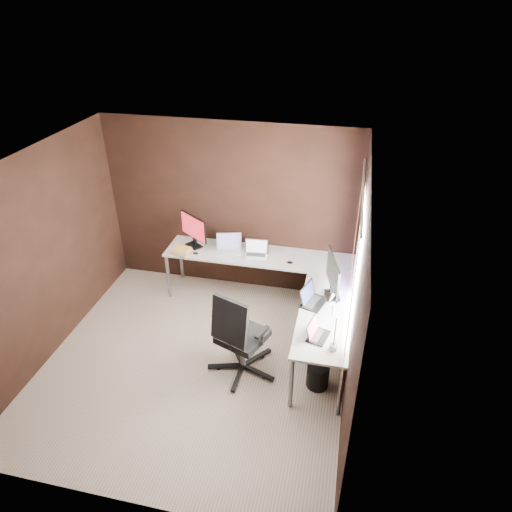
{
  "coord_description": "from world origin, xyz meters",
  "views": [
    {
      "loc": [
        1.62,
        -3.86,
        4.02
      ],
      "look_at": [
        0.56,
        0.95,
        1.04
      ],
      "focal_mm": 32.0,
      "sensor_mm": 36.0,
      "label": 1
    }
  ],
  "objects_px": {
    "desk_lamp": "(330,315)",
    "laptop_silver": "(256,252)",
    "wastebasket": "(318,375)",
    "monitor_left": "(194,229)",
    "laptop_black_big": "(312,299)",
    "laptop_black_small": "(316,333)",
    "drawer_pedestal": "(322,303)",
    "laptop_white": "(229,247)",
    "monitor_right": "(333,275)",
    "office_chair": "(241,349)",
    "book_stack": "(182,251)"
  },
  "relations": [
    {
      "from": "monitor_left",
      "to": "office_chair",
      "type": "xyz_separation_m",
      "value": [
        1.07,
        -1.55,
        -0.66
      ]
    },
    {
      "from": "desk_lamp",
      "to": "wastebasket",
      "type": "distance_m",
      "value": 0.99
    },
    {
      "from": "laptop_black_big",
      "to": "monitor_right",
      "type": "bearing_deg",
      "value": -32.13
    },
    {
      "from": "laptop_white",
      "to": "office_chair",
      "type": "bearing_deg",
      "value": -84.74
    },
    {
      "from": "monitor_left",
      "to": "desk_lamp",
      "type": "xyz_separation_m",
      "value": [
        2.05,
        -1.7,
        0.13
      ]
    },
    {
      "from": "wastebasket",
      "to": "laptop_black_small",
      "type": "bearing_deg",
      "value": -177.14
    },
    {
      "from": "laptop_white",
      "to": "monitor_left",
      "type": "bearing_deg",
      "value": 163.13
    },
    {
      "from": "monitor_left",
      "to": "book_stack",
      "type": "relative_size",
      "value": 1.59
    },
    {
      "from": "book_stack",
      "to": "office_chair",
      "type": "bearing_deg",
      "value": -47.9
    },
    {
      "from": "laptop_black_small",
      "to": "book_stack",
      "type": "relative_size",
      "value": 1.06
    },
    {
      "from": "desk_lamp",
      "to": "drawer_pedestal",
      "type": "bearing_deg",
      "value": 109.23
    },
    {
      "from": "monitor_left",
      "to": "laptop_black_small",
      "type": "relative_size",
      "value": 1.5
    },
    {
      "from": "book_stack",
      "to": "office_chair",
      "type": "height_order",
      "value": "office_chair"
    },
    {
      "from": "drawer_pedestal",
      "to": "wastebasket",
      "type": "relative_size",
      "value": 2.02
    },
    {
      "from": "monitor_left",
      "to": "laptop_black_small",
      "type": "height_order",
      "value": "monitor_left"
    },
    {
      "from": "laptop_white",
      "to": "book_stack",
      "type": "relative_size",
      "value": 1.34
    },
    {
      "from": "laptop_white",
      "to": "laptop_black_big",
      "type": "distance_m",
      "value": 1.61
    },
    {
      "from": "office_chair",
      "to": "book_stack",
      "type": "bearing_deg",
      "value": 152.7
    },
    {
      "from": "wastebasket",
      "to": "drawer_pedestal",
      "type": "bearing_deg",
      "value": 93.37
    },
    {
      "from": "laptop_silver",
      "to": "laptop_black_small",
      "type": "height_order",
      "value": "laptop_silver"
    },
    {
      "from": "drawer_pedestal",
      "to": "monitor_left",
      "type": "height_order",
      "value": "monitor_left"
    },
    {
      "from": "monitor_left",
      "to": "laptop_silver",
      "type": "relative_size",
      "value": 1.39
    },
    {
      "from": "laptop_silver",
      "to": "desk_lamp",
      "type": "height_order",
      "value": "desk_lamp"
    },
    {
      "from": "book_stack",
      "to": "laptop_silver",
      "type": "bearing_deg",
      "value": 9.46
    },
    {
      "from": "laptop_silver",
      "to": "wastebasket",
      "type": "xyz_separation_m",
      "value": [
        1.06,
        -1.51,
        -0.63
      ]
    },
    {
      "from": "desk_lamp",
      "to": "monitor_right",
      "type": "bearing_deg",
      "value": 105.05
    },
    {
      "from": "laptop_black_big",
      "to": "book_stack",
      "type": "bearing_deg",
      "value": 86.61
    },
    {
      "from": "laptop_silver",
      "to": "book_stack",
      "type": "bearing_deg",
      "value": -174.58
    },
    {
      "from": "desk_lamp",
      "to": "laptop_silver",
      "type": "bearing_deg",
      "value": 137.88
    },
    {
      "from": "laptop_black_small",
      "to": "desk_lamp",
      "type": "height_order",
      "value": "desk_lamp"
    },
    {
      "from": "monitor_left",
      "to": "laptop_silver",
      "type": "height_order",
      "value": "monitor_left"
    },
    {
      "from": "drawer_pedestal",
      "to": "book_stack",
      "type": "xyz_separation_m",
      "value": [
        -2.02,
        0.15,
        0.47
      ]
    },
    {
      "from": "office_chair",
      "to": "drawer_pedestal",
      "type": "bearing_deg",
      "value": 74.24
    },
    {
      "from": "laptop_black_big",
      "to": "monitor_left",
      "type": "bearing_deg",
      "value": 79.0
    },
    {
      "from": "laptop_black_big",
      "to": "wastebasket",
      "type": "xyz_separation_m",
      "value": [
        0.18,
        -0.59,
        -0.63
      ]
    },
    {
      "from": "laptop_black_small",
      "to": "wastebasket",
      "type": "bearing_deg",
      "value": -72.75
    },
    {
      "from": "drawer_pedestal",
      "to": "laptop_white",
      "type": "height_order",
      "value": "laptop_white"
    },
    {
      "from": "laptop_black_big",
      "to": "laptop_black_small",
      "type": "relative_size",
      "value": 1.26
    },
    {
      "from": "laptop_black_big",
      "to": "office_chair",
      "type": "relative_size",
      "value": 0.35
    },
    {
      "from": "laptop_silver",
      "to": "laptop_black_big",
      "type": "distance_m",
      "value": 1.27
    },
    {
      "from": "drawer_pedestal",
      "to": "laptop_silver",
      "type": "relative_size",
      "value": 1.74
    },
    {
      "from": "monitor_right",
      "to": "wastebasket",
      "type": "bearing_deg",
      "value": 162.73
    },
    {
      "from": "monitor_right",
      "to": "laptop_white",
      "type": "height_order",
      "value": "monitor_right"
    },
    {
      "from": "monitor_left",
      "to": "laptop_white",
      "type": "distance_m",
      "value": 0.57
    },
    {
      "from": "laptop_silver",
      "to": "monitor_left",
      "type": "bearing_deg",
      "value": 171.1
    },
    {
      "from": "monitor_right",
      "to": "laptop_white",
      "type": "bearing_deg",
      "value": 47.81
    },
    {
      "from": "monitor_right",
      "to": "laptop_black_small",
      "type": "xyz_separation_m",
      "value": [
        -0.1,
        -0.78,
        -0.26
      ]
    },
    {
      "from": "monitor_left",
      "to": "desk_lamp",
      "type": "bearing_deg",
      "value": -4.89
    },
    {
      "from": "desk_lamp",
      "to": "office_chair",
      "type": "height_order",
      "value": "desk_lamp"
    },
    {
      "from": "monitor_left",
      "to": "desk_lamp",
      "type": "distance_m",
      "value": 2.67
    }
  ]
}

